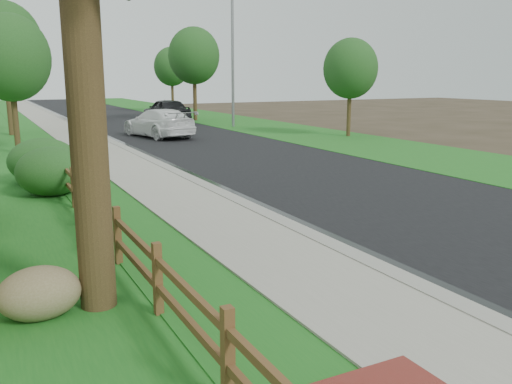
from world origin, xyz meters
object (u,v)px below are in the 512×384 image
ranch_fence (103,217)px  dark_car_mid (166,111)px  white_suv (159,123)px  streetlight (230,46)px

ranch_fence → dark_car_mid: bearing=69.6°
ranch_fence → white_suv: size_ratio=3.14×
ranch_fence → white_suv: white_suv is taller
dark_car_mid → streetlight: size_ratio=0.56×
ranch_fence → white_suv: 20.07m
streetlight → white_suv: bearing=-149.4°
white_suv → dark_car_mid: bearing=-122.1°
white_suv → dark_car_mid: (3.34, 8.88, 0.10)m
ranch_fence → white_suv: bearing=69.6°
white_suv → streetlight: size_ratio=0.58×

